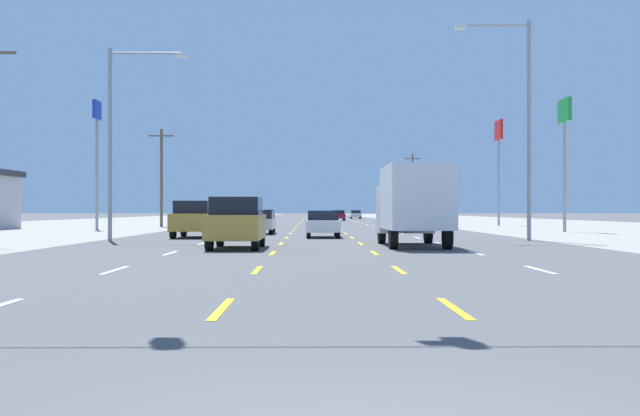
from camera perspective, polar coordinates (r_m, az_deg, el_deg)
ground_plane at (r=70.72m, az=-0.28°, el=-1.35°), size 572.00×572.00×0.00m
lot_apron_left at (r=74.79m, az=-19.61°, el=-1.28°), size 28.00×440.00×0.01m
lot_apron_right at (r=75.05m, az=18.98°, el=-1.27°), size 28.00×440.00×0.01m
lane_markings at (r=109.21m, az=-0.39°, el=-0.93°), size 10.64×227.60×0.01m
suv_inner_left_nearest at (r=30.15m, az=-6.12°, el=-1.03°), size 1.98×4.90×1.98m
box_truck_inner_right_near at (r=31.86m, az=6.83°, el=0.48°), size 2.40×7.20×3.23m
suv_far_left_mid at (r=42.58m, az=-9.20°, el=-0.77°), size 1.98×4.90×1.98m
sedan_center_turn_midfar at (r=42.20m, az=0.21°, el=-1.14°), size 1.80×4.50×1.46m
sedan_inner_left_far at (r=48.35m, az=-4.45°, el=-1.02°), size 1.80×4.50×1.46m
sedan_far_left_farther at (r=71.51m, az=-6.07°, el=-0.74°), size 1.80×4.50×1.46m
sedan_far_left_farthest at (r=82.83m, az=-5.10°, el=-0.66°), size 1.80×4.50×1.46m
sedan_inner_right_distant_a at (r=109.55m, az=1.36°, el=-0.53°), size 1.80×4.50×1.46m
hatchback_far_left_distant_b at (r=118.66m, az=-3.77°, el=-0.49°), size 1.72×3.90×1.54m
sedan_far_right_distant_c at (r=134.10m, az=2.63°, el=-0.46°), size 1.80×4.50×1.46m
pole_sign_left_row_1 at (r=61.53m, az=-16.02°, el=5.05°), size 0.24×1.71×9.78m
pole_sign_right_row_1 at (r=55.71m, az=17.47°, el=5.47°), size 0.24×2.29×9.06m
pole_sign_right_row_2 at (r=77.66m, az=12.95°, el=4.61°), size 0.24×2.54×10.19m
streetlight_left_row_0 at (r=38.97m, az=-14.59°, el=5.59°), size 3.79×0.26×9.32m
streetlight_right_row_0 at (r=39.26m, az=14.60°, el=6.58°), size 3.68×0.26×10.71m
utility_pole_left_row_1 at (r=70.10m, az=-11.53°, el=2.33°), size 2.20×0.26×8.65m
utility_pole_right_row_2 at (r=108.73m, az=6.80°, el=1.61°), size 2.20×0.26×9.24m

